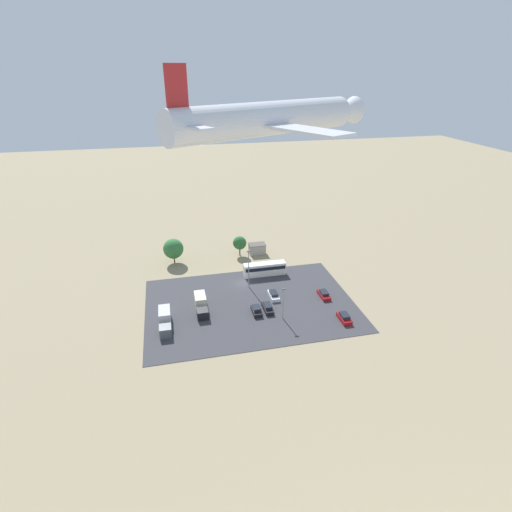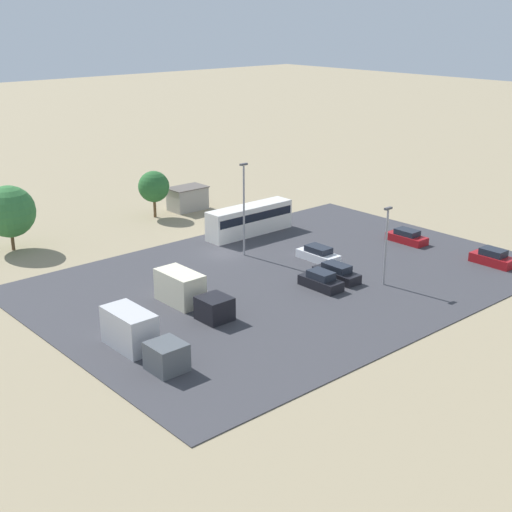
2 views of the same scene
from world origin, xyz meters
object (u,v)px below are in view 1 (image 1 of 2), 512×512
(bus, at_px, (265,269))
(parked_truck_0, at_px, (201,304))
(parked_car_1, at_px, (344,318))
(parked_car_4, at_px, (274,295))
(parked_car_2, at_px, (268,308))
(parked_car_0, at_px, (257,310))
(shed_building, at_px, (257,249))
(parked_car_3, at_px, (324,294))
(airplane, at_px, (276,118))
(parked_truck_1, at_px, (165,320))

(bus, xyz_separation_m, parked_truck_0, (17.90, 12.78, -0.50))
(parked_car_1, height_order, parked_car_4, parked_car_1)
(parked_car_2, bearing_deg, parked_car_0, -169.41)
(parked_truck_0, bearing_deg, shed_building, -125.85)
(shed_building, bearing_deg, parked_car_4, 86.01)
(parked_car_0, bearing_deg, bus, -109.50)
(shed_building, distance_m, bus, 13.55)
(parked_car_2, bearing_deg, shed_building, 81.58)
(parked_car_3, bearing_deg, parked_car_2, 10.77)
(bus, height_order, parked_car_0, bus)
(parked_car_4, bearing_deg, parked_car_0, -134.35)
(parked_car_3, bearing_deg, parked_car_4, -10.94)
(parked_car_2, bearing_deg, airplane, -102.91)
(shed_building, xyz_separation_m, parked_truck_1, (27.00, 30.93, -0.05))
(parked_car_0, xyz_separation_m, parked_truck_0, (11.83, -4.37, 0.62))
(airplane, bearing_deg, parked_car_2, 140.24)
(parked_car_4, relative_size, airplane, 0.15)
(bus, distance_m, airplane, 56.53)
(parked_car_1, height_order, parked_truck_0, parked_truck_0)
(shed_building, distance_m, parked_car_1, 39.12)
(parked_car_1, height_order, parked_car_2, parked_car_1)
(shed_building, distance_m, parked_truck_1, 41.06)
(parked_car_3, xyz_separation_m, parked_truck_1, (37.00, 3.54, 0.77))
(parked_truck_1, bearing_deg, parked_car_3, -174.53)
(parked_car_0, distance_m, parked_truck_1, 19.85)
(parked_car_1, relative_size, parked_truck_1, 0.51)
(parked_car_0, bearing_deg, parked_car_2, -169.41)
(bus, height_order, parked_truck_0, bus)
(parked_car_2, bearing_deg, bus, 78.53)
(bus, distance_m, parked_car_1, 26.86)
(parked_truck_0, xyz_separation_m, parked_truck_1, (8.01, 4.66, 0.07))
(parked_car_3, distance_m, parked_car_4, 11.97)
(shed_building, bearing_deg, airplane, 79.74)
(parked_car_0, relative_size, parked_car_2, 0.88)
(parked_car_4, relative_size, parked_truck_0, 0.56)
(airplane, bearing_deg, parked_car_3, 113.77)
(parked_car_1, xyz_separation_m, parked_truck_1, (37.64, -6.70, 0.69))
(parked_car_1, distance_m, parked_truck_0, 31.73)
(shed_building, bearing_deg, parked_car_0, 76.85)
(parked_truck_1, bearing_deg, parked_car_0, -179.17)
(bus, relative_size, parked_car_4, 2.34)
(parked_car_0, relative_size, parked_car_1, 0.97)
(parked_car_0, xyz_separation_m, parked_truck_1, (19.84, 0.29, 0.69))
(shed_building, relative_size, parked_car_0, 1.15)
(parked_car_0, relative_size, parked_truck_0, 0.50)
(parked_car_3, distance_m, parked_truck_0, 29.02)
(parked_truck_1, bearing_deg, airplane, 131.91)
(parked_car_1, distance_m, parked_truck_1, 38.24)
(airplane, bearing_deg, parked_truck_0, 174.95)
(parked_car_3, xyz_separation_m, parked_car_4, (11.75, -2.27, 0.02))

